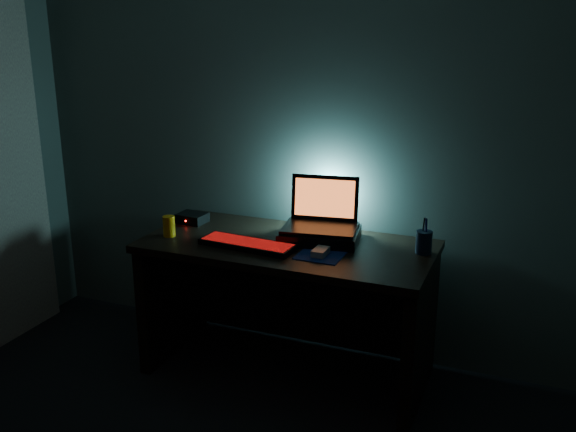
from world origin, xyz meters
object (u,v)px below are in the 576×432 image
at_px(laptop, 322,216).
at_px(router, 192,218).
at_px(mouse, 321,252).
at_px(keyboard, 248,244).
at_px(pen_cup, 424,242).
at_px(juice_glass, 169,226).

height_order(laptop, router, laptop).
bearing_deg(mouse, keyboard, -175.73).
bearing_deg(pen_cup, laptop, 176.24).
xyz_separation_m(juice_glass, router, (-0.01, 0.26, -0.03)).
bearing_deg(pen_cup, juice_glass, -169.31).
relative_size(keyboard, router, 3.08).
bearing_deg(router, mouse, -11.68).
height_order(mouse, router, router).
relative_size(pen_cup, router, 0.69).
distance_m(laptop, mouse, 0.29).
bearing_deg(keyboard, pen_cup, 20.52).
distance_m(mouse, router, 0.89).
relative_size(laptop, keyboard, 0.82).
distance_m(laptop, juice_glass, 0.81).
bearing_deg(mouse, router, 165.77).
distance_m(mouse, pen_cup, 0.51).
relative_size(mouse, juice_glass, 0.97).
xyz_separation_m(keyboard, mouse, (0.39, 0.02, 0.01)).
bearing_deg(laptop, mouse, -80.94).
height_order(pen_cup, router, pen_cup).
height_order(keyboard, router, router).
bearing_deg(juice_glass, mouse, 1.45).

